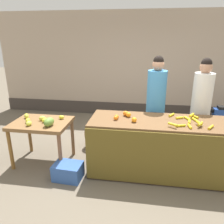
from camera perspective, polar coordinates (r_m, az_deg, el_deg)
ground_plane at (r=3.91m, az=4.36°, el=-14.39°), size 24.00×24.00×0.00m
market_wall_back at (r=6.15m, az=6.88°, el=11.61°), size 7.90×0.23×2.81m
fruit_stall_counter at (r=3.67m, az=12.31°, el=-8.93°), size 2.25×0.80×0.91m
side_table_wooden at (r=3.98m, az=-17.84°, el=-3.82°), size 0.97×0.73×0.77m
banana_bunch_pile at (r=3.53m, az=19.50°, el=-2.21°), size 0.66×0.63×0.07m
orange_pile at (r=3.48m, az=3.79°, el=-1.19°), size 0.36×0.35×0.09m
mango_papaya_pile at (r=3.82m, az=-17.49°, el=-2.14°), size 0.74×0.50×0.14m
vendor_woman_blue_shirt at (r=4.09m, az=11.24°, el=1.31°), size 0.34×0.34×1.85m
vendor_woman_white_shirt at (r=4.25m, az=22.00°, el=0.71°), size 0.34×0.34×1.82m
produce_crate at (r=3.66m, az=-11.38°, el=-14.87°), size 0.46×0.35×0.26m
produce_sack at (r=4.49m, az=-4.93°, el=-5.59°), size 0.45×0.42×0.57m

